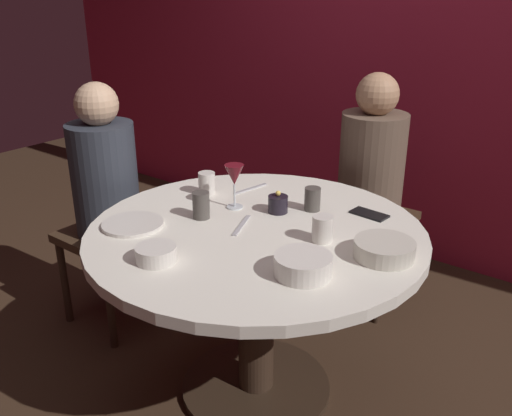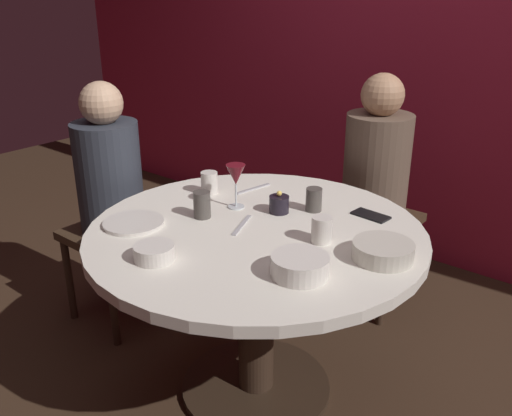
# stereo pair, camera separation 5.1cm
# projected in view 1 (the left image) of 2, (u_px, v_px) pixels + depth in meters

# --- Properties ---
(ground_plane) EXTENTS (8.00, 8.00, 0.00)m
(ground_plane) POSITION_uv_depth(u_px,v_px,m) (256.00, 388.00, 2.26)
(ground_plane) COLOR #382619
(back_wall) EXTENTS (6.00, 0.10, 2.60)m
(back_wall) POSITION_uv_depth(u_px,v_px,m) (439.00, 31.00, 2.93)
(back_wall) COLOR maroon
(back_wall) RESTS_ON ground
(dining_table) EXTENTS (1.22, 1.22, 0.72)m
(dining_table) POSITION_uv_depth(u_px,v_px,m) (256.00, 269.00, 2.05)
(dining_table) COLOR silver
(dining_table) RESTS_ON ground
(seated_diner_left) EXTENTS (0.40, 0.40, 1.16)m
(seated_diner_left) POSITION_uv_depth(u_px,v_px,m) (105.00, 182.00, 2.47)
(seated_diner_left) COLOR #3F2D1E
(seated_diner_left) RESTS_ON ground
(seated_diner_back) EXTENTS (0.40, 0.40, 1.17)m
(seated_diner_back) POSITION_uv_depth(u_px,v_px,m) (372.00, 166.00, 2.65)
(seated_diner_back) COLOR #3F2D1E
(seated_diner_back) RESTS_ON ground
(candle_holder) EXTENTS (0.08, 0.08, 0.09)m
(candle_holder) POSITION_uv_depth(u_px,v_px,m) (278.00, 204.00, 2.11)
(candle_holder) COLOR black
(candle_holder) RESTS_ON dining_table
(wine_glass) EXTENTS (0.08, 0.08, 0.18)m
(wine_glass) POSITION_uv_depth(u_px,v_px,m) (234.00, 177.00, 2.12)
(wine_glass) COLOR silver
(wine_glass) RESTS_ON dining_table
(dinner_plate) EXTENTS (0.22, 0.22, 0.01)m
(dinner_plate) POSITION_uv_depth(u_px,v_px,m) (133.00, 224.00, 2.00)
(dinner_plate) COLOR silver
(dinner_plate) RESTS_ON dining_table
(cell_phone) EXTENTS (0.15, 0.08, 0.01)m
(cell_phone) POSITION_uv_depth(u_px,v_px,m) (369.00, 214.00, 2.10)
(cell_phone) COLOR black
(cell_phone) RESTS_ON dining_table
(bowl_serving_large) EXTENTS (0.13, 0.13, 0.05)m
(bowl_serving_large) POSITION_uv_depth(u_px,v_px,m) (156.00, 254.00, 1.75)
(bowl_serving_large) COLOR silver
(bowl_serving_large) RESTS_ON dining_table
(bowl_salad_center) EXTENTS (0.20, 0.20, 0.06)m
(bowl_salad_center) POSITION_uv_depth(u_px,v_px,m) (384.00, 249.00, 1.77)
(bowl_salad_center) COLOR beige
(bowl_salad_center) RESTS_ON dining_table
(bowl_small_white) EXTENTS (0.18, 0.18, 0.06)m
(bowl_small_white) POSITION_uv_depth(u_px,v_px,m) (303.00, 265.00, 1.66)
(bowl_small_white) COLOR silver
(bowl_small_white) RESTS_ON dining_table
(cup_near_candle) EXTENTS (0.07, 0.07, 0.09)m
(cup_near_candle) POSITION_uv_depth(u_px,v_px,m) (322.00, 229.00, 1.87)
(cup_near_candle) COLOR silver
(cup_near_candle) RESTS_ON dining_table
(cup_by_left_diner) EXTENTS (0.06, 0.06, 0.10)m
(cup_by_left_diner) POSITION_uv_depth(u_px,v_px,m) (201.00, 205.00, 2.06)
(cup_by_left_diner) COLOR #4C4742
(cup_by_left_diner) RESTS_ON dining_table
(cup_by_right_diner) EXTENTS (0.07, 0.07, 0.09)m
(cup_by_right_diner) POSITION_uv_depth(u_px,v_px,m) (207.00, 183.00, 2.29)
(cup_by_right_diner) COLOR silver
(cup_by_right_diner) RESTS_ON dining_table
(cup_center_front) EXTENTS (0.06, 0.06, 0.09)m
(cup_center_front) POSITION_uv_depth(u_px,v_px,m) (312.00, 199.00, 2.13)
(cup_center_front) COLOR #4C4742
(cup_center_front) RESTS_ON dining_table
(fork_near_plate) EXTENTS (0.08, 0.17, 0.01)m
(fork_near_plate) POSITION_uv_depth(u_px,v_px,m) (242.00, 225.00, 2.00)
(fork_near_plate) COLOR #B7B7BC
(fork_near_plate) RESTS_ON dining_table
(knife_near_plate) EXTENTS (0.05, 0.18, 0.01)m
(knife_near_plate) POSITION_uv_depth(u_px,v_px,m) (251.00, 189.00, 2.35)
(knife_near_plate) COLOR #B7B7BC
(knife_near_plate) RESTS_ON dining_table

